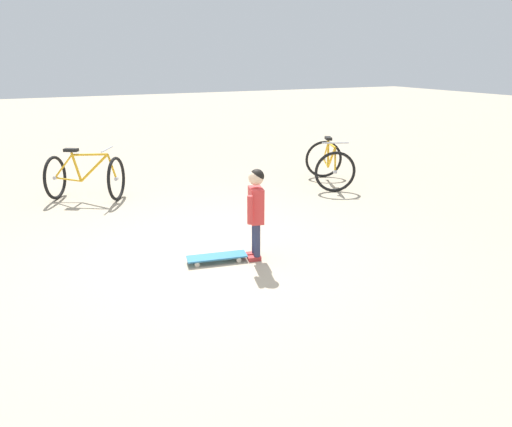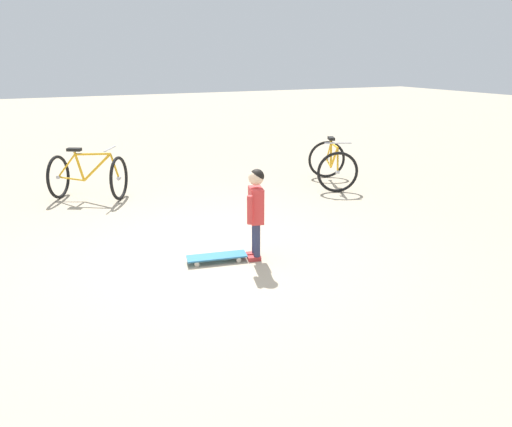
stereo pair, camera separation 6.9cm
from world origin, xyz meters
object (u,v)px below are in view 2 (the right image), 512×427
object	(u,v)px
skateboard	(217,257)
bicycle_mid	(88,176)
child_person	(256,204)
bicycle_near	(332,164)

from	to	relation	value
skateboard	bicycle_mid	distance (m)	3.36
child_person	skateboard	size ratio (longest dim) A/B	1.51
bicycle_near	child_person	bearing A→B (deg)	42.32
child_person	skateboard	bearing A→B (deg)	-13.46
bicycle_near	bicycle_mid	distance (m)	4.20
skateboard	bicycle_near	distance (m)	3.80
skateboard	bicycle_near	world-z (taller)	bicycle_near
skateboard	bicycle_mid	world-z (taller)	bicycle_mid
child_person	bicycle_near	bearing A→B (deg)	-137.68
bicycle_mid	skateboard	bearing A→B (deg)	108.51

